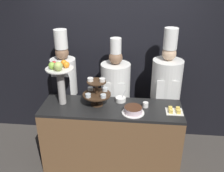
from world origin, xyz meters
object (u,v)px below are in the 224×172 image
at_px(cup_white, 146,105).
at_px(fruit_pedestal, 60,76).
at_px(cake_round, 133,110).
at_px(serving_bowl_far, 121,99).
at_px(chef_center_left, 115,92).
at_px(chef_left, 65,86).
at_px(tiered_stand, 97,91).
at_px(cake_square_tray, 174,111).
at_px(chef_center_right, 166,90).

bearing_deg(cup_white, fruit_pedestal, -179.45).
distance_m(cake_round, serving_bowl_far, 0.33).
bearing_deg(fruit_pedestal, cake_round, -9.20).
distance_m(cup_white, chef_center_left, 0.62).
bearing_deg(chef_center_left, chef_left, 179.99).
height_order(serving_bowl_far, chef_left, chef_left).
distance_m(serving_bowl_far, chef_left, 0.91).
distance_m(cake_round, chef_left, 1.19).
height_order(tiered_stand, cake_square_tray, tiered_stand).
height_order(fruit_pedestal, cake_square_tray, fruit_pedestal).
height_order(cup_white, serving_bowl_far, serving_bowl_far).
relative_size(tiered_stand, chef_left, 0.21).
bearing_deg(fruit_pedestal, tiered_stand, 1.61).
distance_m(cake_square_tray, chef_left, 1.62).
xyz_separation_m(serving_bowl_far, chef_center_left, (-0.10, 0.33, -0.06)).
distance_m(fruit_pedestal, cup_white, 1.14).
bearing_deg(fruit_pedestal, cup_white, 0.55).
relative_size(tiered_stand, chef_center_right, 0.20).
distance_m(tiered_stand, cake_round, 0.52).
xyz_separation_m(tiered_stand, cake_square_tray, (0.98, -0.09, -0.17)).
distance_m(fruit_pedestal, chef_center_left, 0.91).
relative_size(cake_round, chef_left, 0.15).
bearing_deg(chef_center_left, serving_bowl_far, -73.61).
height_order(tiered_stand, chef_center_right, chef_center_right).
bearing_deg(tiered_stand, cake_round, -19.06).
xyz_separation_m(cake_round, cup_white, (0.15, 0.16, -0.01)).
relative_size(fruit_pedestal, cake_square_tray, 2.93).
height_order(fruit_pedestal, chef_center_left, chef_center_left).
bearing_deg(cup_white, chef_center_right, 57.07).
bearing_deg(cake_square_tray, cake_round, -171.71).
bearing_deg(chef_left, cake_round, -30.93).
bearing_deg(chef_center_left, cake_round, -66.24).
xyz_separation_m(chef_left, chef_center_right, (1.47, -0.00, 0.00)).
relative_size(serving_bowl_far, chef_center_right, 0.09).
relative_size(cake_round, chef_center_left, 0.16).
relative_size(cup_white, chef_center_left, 0.04).
height_order(fruit_pedestal, chef_left, chef_left).
relative_size(chef_center_left, chef_center_right, 0.92).
distance_m(serving_bowl_far, chef_center_left, 0.35).
relative_size(serving_bowl_far, chef_left, 0.09).
relative_size(cake_square_tray, serving_bowl_far, 1.29).
distance_m(cake_square_tray, serving_bowl_far, 0.71).
relative_size(tiered_stand, cup_white, 5.34).
bearing_deg(chef_center_left, chef_center_right, 0.00).
relative_size(chef_left, chef_center_left, 1.06).
distance_m(cake_round, cup_white, 0.22).
bearing_deg(chef_center_left, fruit_pedestal, -144.90).
distance_m(cake_square_tray, chef_center_right, 0.54).
bearing_deg(serving_bowl_far, chef_center_right, 28.04).
distance_m(tiered_stand, cup_white, 0.64).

